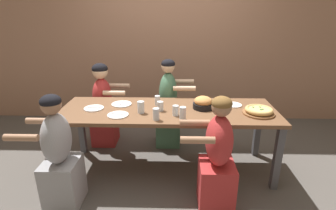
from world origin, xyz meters
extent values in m
plane|color=#514C47|center=(0.00, 0.00, 0.00)|extent=(18.00, 18.00, 0.00)
cube|color=#9E7056|center=(0.00, 1.59, 1.60)|extent=(10.00, 0.06, 3.20)
cube|color=brown|center=(0.00, 0.00, 0.73)|extent=(2.37, 0.80, 0.04)
cube|color=#4C4C51|center=(-1.12, -0.34, 0.35)|extent=(0.07, 0.07, 0.71)
cube|color=#4C4C51|center=(1.12, -0.34, 0.35)|extent=(0.07, 0.07, 0.71)
cube|color=#4C4C51|center=(-1.12, 0.34, 0.35)|extent=(0.07, 0.07, 0.71)
cube|color=#4C4C51|center=(1.12, 0.34, 0.35)|extent=(0.07, 0.07, 0.71)
cylinder|color=brown|center=(0.95, -0.11, 0.76)|extent=(0.33, 0.33, 0.02)
torus|color=tan|center=(0.95, -0.11, 0.79)|extent=(0.29, 0.29, 0.04)
cylinder|color=#E5C675|center=(0.95, -0.11, 0.79)|extent=(0.23, 0.23, 0.04)
cylinder|color=#4C7A3D|center=(0.90, -0.07, 0.81)|extent=(0.02, 0.02, 0.01)
cylinder|color=#4C7A3D|center=(0.98, -0.06, 0.81)|extent=(0.02, 0.02, 0.01)
cylinder|color=#4C7A3D|center=(0.96, -0.14, 0.81)|extent=(0.02, 0.02, 0.01)
cylinder|color=#4C7A3D|center=(0.99, -0.12, 0.81)|extent=(0.02, 0.02, 0.01)
cylinder|color=black|center=(0.39, 0.04, 0.78)|extent=(0.22, 0.22, 0.06)
cylinder|color=black|center=(0.55, 0.04, 0.79)|extent=(0.10, 0.02, 0.02)
ellipsoid|color=#D68E4C|center=(0.39, 0.04, 0.83)|extent=(0.20, 0.20, 0.11)
cylinder|color=white|center=(-0.82, -0.01, 0.75)|extent=(0.22, 0.22, 0.01)
cube|color=#B7B7BC|center=(-0.82, -0.01, 0.76)|extent=(0.15, 0.03, 0.01)
cylinder|color=white|center=(-0.54, 0.14, 0.75)|extent=(0.23, 0.23, 0.01)
cube|color=#B7B7BC|center=(-0.54, 0.14, 0.76)|extent=(0.03, 0.16, 0.01)
cylinder|color=white|center=(0.74, 0.15, 0.75)|extent=(0.20, 0.20, 0.01)
cube|color=#B7B7BC|center=(0.74, 0.15, 0.76)|extent=(0.05, 0.14, 0.01)
cylinder|color=white|center=(-0.51, -0.19, 0.75)|extent=(0.22, 0.22, 0.01)
cube|color=#B7B7BC|center=(-0.51, -0.19, 0.76)|extent=(0.15, 0.06, 0.01)
cylinder|color=silver|center=(-0.08, -0.04, 0.80)|extent=(0.07, 0.07, 0.10)
cylinder|color=silver|center=(-0.08, -0.04, 0.78)|extent=(0.06, 0.06, 0.06)
cylinder|color=silver|center=(0.08, -0.17, 0.80)|extent=(0.06, 0.06, 0.11)
cylinder|color=black|center=(0.08, -0.17, 0.78)|extent=(0.06, 0.06, 0.05)
cylinder|color=silver|center=(-0.11, -0.30, 0.81)|extent=(0.07, 0.07, 0.12)
cylinder|color=silver|center=(-0.11, -0.30, 0.78)|extent=(0.06, 0.06, 0.07)
cylinder|color=silver|center=(-0.12, 0.12, 0.81)|extent=(0.06, 0.06, 0.11)
cylinder|color=silver|center=(-0.28, -0.11, 0.81)|extent=(0.07, 0.07, 0.13)
cylinder|color=black|center=(-0.28, -0.11, 0.78)|extent=(0.06, 0.06, 0.06)
cylinder|color=silver|center=(0.15, -0.28, 0.81)|extent=(0.07, 0.07, 0.13)
cylinder|color=black|center=(0.15, -0.28, 0.79)|extent=(0.06, 0.06, 0.09)
cube|color=#B22D2D|center=(0.47, -0.62, 0.23)|extent=(0.32, 0.34, 0.46)
ellipsoid|color=#B22D2D|center=(0.47, -0.62, 0.70)|extent=(0.24, 0.36, 0.47)
sphere|color=#9E7051|center=(0.47, -0.62, 1.02)|extent=(0.17, 0.17, 0.17)
ellipsoid|color=brown|center=(0.47, -0.62, 1.05)|extent=(0.18, 0.18, 0.12)
cylinder|color=#9E7051|center=(0.26, -0.79, 0.79)|extent=(0.28, 0.06, 0.06)
cylinder|color=#9E7051|center=(0.26, -0.45, 0.79)|extent=(0.28, 0.06, 0.06)
cube|color=#477556|center=(-0.02, 0.62, 0.23)|extent=(0.32, 0.34, 0.46)
ellipsoid|color=#477556|center=(-0.02, 0.62, 0.74)|extent=(0.24, 0.36, 0.55)
sphere|color=beige|center=(-0.02, 0.62, 1.10)|extent=(0.17, 0.17, 0.17)
ellipsoid|color=black|center=(-0.02, 0.62, 1.13)|extent=(0.18, 0.18, 0.12)
cylinder|color=beige|center=(0.19, 0.79, 0.86)|extent=(0.28, 0.06, 0.06)
cylinder|color=beige|center=(0.19, 0.45, 0.86)|extent=(0.28, 0.06, 0.06)
cube|color=#99999E|center=(-0.98, -0.62, 0.23)|extent=(0.32, 0.34, 0.46)
ellipsoid|color=#99999E|center=(-0.98, -0.62, 0.70)|extent=(0.24, 0.36, 0.47)
sphere|color=#9E7051|center=(-0.98, -0.62, 1.02)|extent=(0.17, 0.17, 0.17)
ellipsoid|color=black|center=(-0.98, -0.62, 1.05)|extent=(0.18, 0.18, 0.12)
cylinder|color=#9E7051|center=(-1.19, -0.79, 0.79)|extent=(0.28, 0.06, 0.06)
cylinder|color=#9E7051|center=(-1.19, -0.45, 0.79)|extent=(0.28, 0.06, 0.06)
cube|color=#B22D2D|center=(-0.90, 0.62, 0.23)|extent=(0.32, 0.34, 0.46)
ellipsoid|color=#B22D2D|center=(-0.90, 0.62, 0.70)|extent=(0.24, 0.36, 0.47)
sphere|color=beige|center=(-0.90, 0.62, 1.03)|extent=(0.20, 0.20, 0.20)
ellipsoid|color=black|center=(-0.90, 0.62, 1.06)|extent=(0.20, 0.20, 0.14)
cylinder|color=beige|center=(-0.69, 0.79, 0.79)|extent=(0.28, 0.06, 0.06)
cylinder|color=beige|center=(-0.69, 0.45, 0.79)|extent=(0.28, 0.06, 0.06)
camera|label=1|loc=(0.07, -2.68, 1.78)|focal=28.00mm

